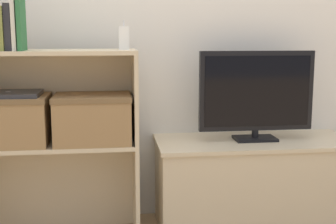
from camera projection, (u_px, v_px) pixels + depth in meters
wall_back at (161, 4)px, 2.57m from camera, size 10.00×0.05×2.40m
tv_stand at (253, 183)px, 2.54m from camera, size 1.06×0.45×0.48m
tv at (256, 93)px, 2.46m from camera, size 0.61×0.14×0.47m
bookshelf_lower_tier at (56, 175)px, 2.41m from camera, size 0.84×0.32×0.51m
bookshelf_upper_tier at (52, 83)px, 2.33m from camera, size 0.84×0.32×0.45m
book_olive at (2, 29)px, 2.15m from camera, size 0.04×0.15×0.20m
book_charcoal at (10, 27)px, 2.15m from camera, size 0.03×0.13×0.21m
book_ivory at (15, 24)px, 2.15m from camera, size 0.02×0.12×0.25m
book_forest at (21, 23)px, 2.15m from camera, size 0.02×0.15×0.26m
baby_monitor at (124, 38)px, 2.28m from camera, size 0.05×0.04×0.14m
storage_basket_left at (10, 118)px, 2.26m from camera, size 0.38×0.29×0.24m
storage_basket_right at (93, 116)px, 2.31m from camera, size 0.38×0.29×0.24m
laptop at (8, 94)px, 2.24m from camera, size 0.30×0.23×0.02m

